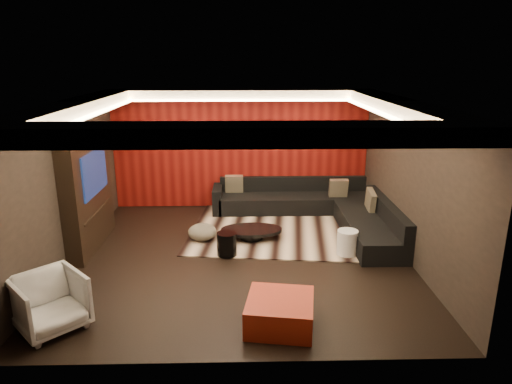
{
  "coord_description": "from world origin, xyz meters",
  "views": [
    {
      "loc": [
        0.09,
        -7.64,
        3.5
      ],
      "look_at": [
        0.3,
        0.6,
        1.05
      ],
      "focal_mm": 32.0,
      "sensor_mm": 36.0,
      "label": 1
    }
  ],
  "objects_px": {
    "orange_ottoman": "(280,312)",
    "armchair": "(50,303)",
    "drum_stool": "(227,244)",
    "coffee_table": "(251,233)",
    "white_side_table": "(347,243)",
    "sectional_sofa": "(319,209)"
  },
  "relations": [
    {
      "from": "orange_ottoman",
      "to": "sectional_sofa",
      "type": "relative_size",
      "value": 0.24
    },
    {
      "from": "white_side_table",
      "to": "sectional_sofa",
      "type": "bearing_deg",
      "value": 96.9
    },
    {
      "from": "orange_ottoman",
      "to": "coffee_table",
      "type": "bearing_deg",
      "value": 96.3
    },
    {
      "from": "white_side_table",
      "to": "orange_ottoman",
      "type": "xyz_separation_m",
      "value": [
        -1.41,
        -2.26,
        -0.04
      ]
    },
    {
      "from": "white_side_table",
      "to": "drum_stool",
      "type": "bearing_deg",
      "value": 179.55
    },
    {
      "from": "drum_stool",
      "to": "white_side_table",
      "type": "distance_m",
      "value": 2.2
    },
    {
      "from": "drum_stool",
      "to": "orange_ottoman",
      "type": "xyz_separation_m",
      "value": [
        0.8,
        -2.28,
        -0.04
      ]
    },
    {
      "from": "orange_ottoman",
      "to": "armchair",
      "type": "height_order",
      "value": "armchair"
    },
    {
      "from": "white_side_table",
      "to": "armchair",
      "type": "bearing_deg",
      "value": -153.21
    },
    {
      "from": "coffee_table",
      "to": "white_side_table",
      "type": "xyz_separation_m",
      "value": [
        1.74,
        -0.79,
        0.11
      ]
    },
    {
      "from": "coffee_table",
      "to": "sectional_sofa",
      "type": "bearing_deg",
      "value": 34.5
    },
    {
      "from": "white_side_table",
      "to": "orange_ottoman",
      "type": "relative_size",
      "value": 0.54
    },
    {
      "from": "armchair",
      "to": "sectional_sofa",
      "type": "height_order",
      "value": "armchair"
    },
    {
      "from": "orange_ottoman",
      "to": "armchair",
      "type": "xyz_separation_m",
      "value": [
        -3.05,
        0.01,
        0.19
      ]
    },
    {
      "from": "coffee_table",
      "to": "armchair",
      "type": "height_order",
      "value": "armchair"
    },
    {
      "from": "coffee_table",
      "to": "drum_stool",
      "type": "bearing_deg",
      "value": -120.8
    },
    {
      "from": "armchair",
      "to": "drum_stool",
      "type": "bearing_deg",
      "value": 1.46
    },
    {
      "from": "drum_stool",
      "to": "white_side_table",
      "type": "relative_size",
      "value": 0.9
    },
    {
      "from": "drum_stool",
      "to": "coffee_table",
      "type": "bearing_deg",
      "value": 59.2
    },
    {
      "from": "white_side_table",
      "to": "sectional_sofa",
      "type": "relative_size",
      "value": 0.13
    },
    {
      "from": "drum_stool",
      "to": "sectional_sofa",
      "type": "bearing_deg",
      "value": 42.55
    },
    {
      "from": "drum_stool",
      "to": "armchair",
      "type": "relative_size",
      "value": 0.51
    }
  ]
}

